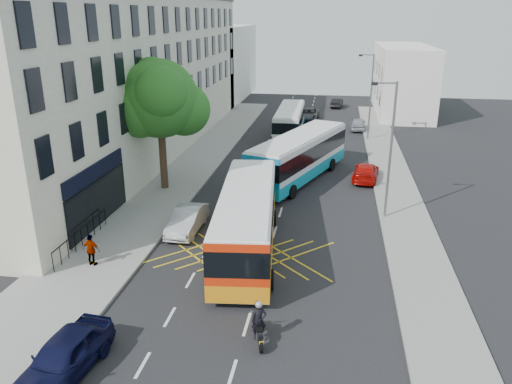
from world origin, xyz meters
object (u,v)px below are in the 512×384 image
at_px(street_tree, 159,100).
at_px(lamp_far, 370,92).
at_px(lamp_near, 389,144).
at_px(distant_car_grey, 309,114).
at_px(red_hatchback, 366,172).
at_px(bus_mid, 299,156).
at_px(bus_near, 247,220).
at_px(parked_car_silver, 187,220).
at_px(distant_car_dark, 337,103).
at_px(bus_far, 290,122).
at_px(parked_car_blue, 64,357).
at_px(pedestrian_far, 91,250).
at_px(distant_car_silver, 358,124).
at_px(motorbike, 259,322).

height_order(street_tree, lamp_far, street_tree).
distance_m(lamp_near, distant_car_grey, 29.87).
distance_m(red_hatchback, distant_car_grey, 22.23).
distance_m(lamp_near, bus_mid, 9.22).
height_order(bus_near, bus_mid, bus_mid).
height_order(bus_near, red_hatchback, bus_near).
bearing_deg(lamp_near, parked_car_silver, -161.79).
bearing_deg(distant_car_dark, bus_far, 81.52).
bearing_deg(bus_near, parked_car_blue, -119.23).
bearing_deg(pedestrian_far, distant_car_dark, -96.64).
height_order(bus_far, parked_car_blue, bus_far).
distance_m(red_hatchback, distant_car_silver, 17.02).
bearing_deg(distant_car_silver, distant_car_grey, -39.22).
distance_m(bus_mid, parked_car_blue, 23.43).
xyz_separation_m(lamp_far, red_hatchback, (-0.70, -12.59, -3.99)).
bearing_deg(lamp_near, lamp_far, 90.00).
bearing_deg(distant_car_grey, pedestrian_far, -99.77).
bearing_deg(red_hatchback, motorbike, 83.75).
xyz_separation_m(street_tree, red_hatchback, (14.01, 4.44, -5.66)).
bearing_deg(lamp_far, parked_car_silver, -115.13).
distance_m(bus_near, distant_car_grey, 34.47).
bearing_deg(street_tree, bus_near, -48.91).
distance_m(parked_car_silver, distant_car_dark, 42.21).
distance_m(bus_near, distant_car_silver, 30.66).
distance_m(street_tree, distant_car_grey, 27.93).
xyz_separation_m(motorbike, parked_car_blue, (-6.22, -2.88, -0.08)).
bearing_deg(red_hatchback, lamp_far, -85.96).
relative_size(parked_car_silver, distant_car_grey, 0.89).
relative_size(bus_mid, parked_car_blue, 2.83).
xyz_separation_m(lamp_near, red_hatchback, (-0.70, 7.41, -3.99)).
distance_m(street_tree, bus_far, 19.24).
xyz_separation_m(lamp_far, bus_near, (-7.34, -25.48, -2.90)).
xyz_separation_m(bus_far, distant_car_silver, (6.86, 4.25, -0.88)).
xyz_separation_m(street_tree, parked_car_silver, (3.61, -6.62, -5.61)).
relative_size(parked_car_silver, red_hatchback, 0.95).
bearing_deg(lamp_far, motorbike, -99.59).
xyz_separation_m(street_tree, bus_mid, (9.08, 3.76, -4.53)).
distance_m(lamp_near, distant_car_dark, 38.10).
relative_size(distant_car_dark, pedestrian_far, 2.33).
relative_size(lamp_near, distant_car_grey, 1.73).
relative_size(bus_far, red_hatchback, 2.39).
distance_m(lamp_far, parked_car_silver, 26.42).
bearing_deg(lamp_near, distant_car_silver, 91.66).
xyz_separation_m(lamp_near, distant_car_silver, (-0.71, 24.43, -3.97)).
height_order(lamp_near, distant_car_silver, lamp_near).
distance_m(bus_far, parked_car_blue, 36.30).
relative_size(lamp_near, parked_car_blue, 1.86).
height_order(distant_car_grey, distant_car_dark, distant_car_grey).
height_order(bus_near, parked_car_blue, bus_near).
bearing_deg(distant_car_dark, motorbike, 93.22).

